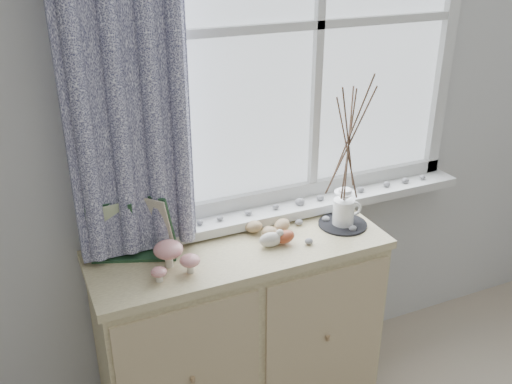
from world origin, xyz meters
The scene contains 8 objects.
sideboard centered at (-0.15, 1.75, 0.43)m, with size 1.20×0.45×0.85m.
botanical_book centered at (-0.55, 1.82, 0.98)m, with size 0.37×0.13×0.26m, color #204328, non-canonical shape.
toadstool_cluster centered at (-0.44, 1.70, 0.91)m, with size 0.19×0.16×0.10m.
wooden_eggs centered at (0.00, 1.77, 0.88)m, with size 0.17×0.18×0.08m.
songbird_figurine centered at (-0.04, 1.70, 0.88)m, with size 0.13×0.06×0.07m, color silver, non-canonical shape.
crocheted_doily centered at (0.32, 1.74, 0.85)m, with size 0.21×0.21×0.01m, color black.
twig_pitcher centered at (0.32, 1.74, 1.24)m, with size 0.32×0.32×0.68m.
sideboard_pebbles centered at (0.18, 1.76, 0.86)m, with size 0.33×0.23×0.02m.
Camera 1 is at (-0.89, -0.07, 2.01)m, focal length 40.00 mm.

